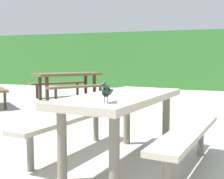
# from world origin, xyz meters

# --- Properties ---
(ground_plane) EXTENTS (60.00, 60.00, 0.00)m
(ground_plane) POSITION_xyz_m (0.00, 0.00, 0.00)
(ground_plane) COLOR #A3A099
(hedge_wall) EXTENTS (28.00, 1.38, 2.17)m
(hedge_wall) POSITION_xyz_m (0.00, 8.80, 1.09)
(hedge_wall) COLOR #387A33
(hedge_wall) RESTS_ON ground
(picnic_table_foreground) EXTENTS (1.92, 1.94, 0.74)m
(picnic_table_foreground) POSITION_xyz_m (0.11, -0.19, 0.56)
(picnic_table_foreground) COLOR #B2A893
(picnic_table_foreground) RESTS_ON ground
(bird_grackle) EXTENTS (0.08, 0.29, 0.18)m
(bird_grackle) POSITION_xyz_m (0.17, -0.84, 0.84)
(bird_grackle) COLOR black
(bird_grackle) RESTS_ON picnic_table_foreground
(picnic_table_mid_left) EXTENTS (2.38, 2.38, 0.74)m
(picnic_table_mid_left) POSITION_xyz_m (-2.84, 4.31, 0.56)
(picnic_table_mid_left) COLOR brown
(picnic_table_mid_left) RESTS_ON ground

